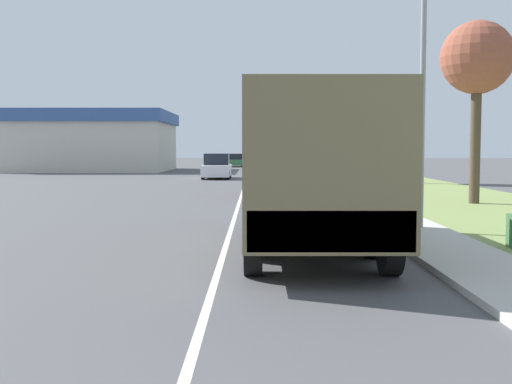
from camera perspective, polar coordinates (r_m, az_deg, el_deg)
name	(u,v)px	position (r m, az deg, el deg)	size (l,w,h in m)	color
ground_plane	(244,181)	(40.43, -1.09, 0.98)	(180.00, 180.00, 0.00)	#4C4C4F
lane_centre_stripe	(244,181)	(40.43, -1.09, 0.98)	(0.12, 120.00, 0.00)	silver
sidewalk_right	(315,180)	(40.60, 5.27, 1.06)	(1.80, 120.00, 0.12)	beige
grass_strip_right	(385,181)	(41.26, 11.37, 0.98)	(7.00, 120.00, 0.02)	olive
military_truck	(308,167)	(12.77, 4.67, 2.27)	(2.55, 7.67, 3.13)	#545B3D
car_nearest_ahead	(274,180)	(27.72, 1.59, 1.10)	(1.86, 4.14, 1.60)	maroon
car_second_ahead	(215,167)	(43.68, -3.68, 2.19)	(1.86, 4.32, 1.71)	silver
car_third_ahead	(266,163)	(59.78, 0.86, 2.55)	(1.85, 4.16, 1.40)	silver
car_fourth_ahead	(233,161)	(71.08, -2.03, 2.79)	(1.75, 4.39, 1.45)	#336B3D
lamp_post	(414,37)	(16.60, 13.85, 13.22)	(1.69, 0.24, 7.99)	gray
tree_mid_right	(475,60)	(25.52, 18.89, 11.02)	(2.70, 2.70, 6.77)	#4C3D2D
tree_far_right	(397,111)	(39.02, 12.39, 7.08)	(2.66, 2.66, 5.66)	brown
building_distant	(88,141)	(61.02, -14.69, 4.41)	(14.81, 12.97, 5.37)	beige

